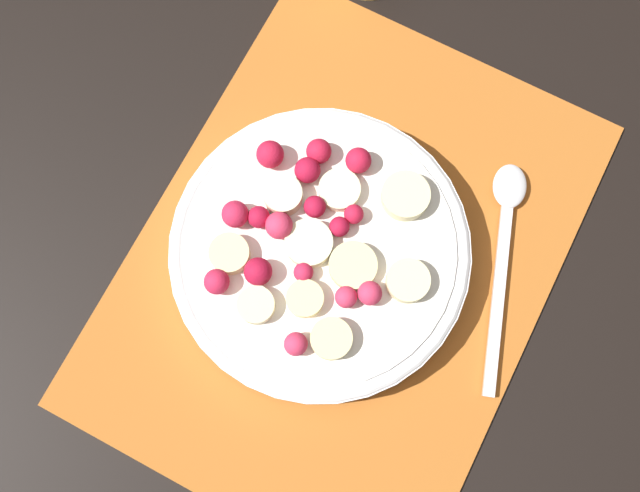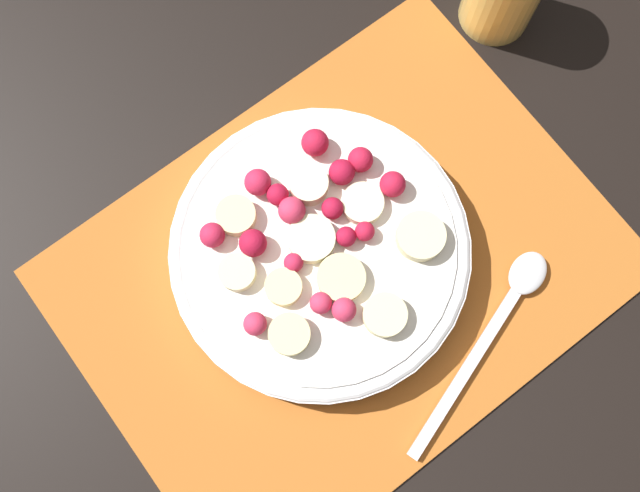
{
  "view_description": "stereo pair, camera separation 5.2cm",
  "coord_description": "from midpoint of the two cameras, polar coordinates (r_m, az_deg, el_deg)",
  "views": [
    {
      "loc": [
        0.11,
        0.04,
        0.55
      ],
      "look_at": [
        0.01,
        -0.02,
        0.04
      ],
      "focal_mm": 40.0,
      "sensor_mm": 36.0,
      "label": 1
    },
    {
      "loc": [
        0.08,
        0.08,
        0.55
      ],
      "look_at": [
        0.01,
        -0.02,
        0.04
      ],
      "focal_mm": 40.0,
      "sensor_mm": 36.0,
      "label": 2
    }
  ],
  "objects": [
    {
      "name": "fruit_bowl",
      "position": [
        0.54,
        -2.76,
        -0.96
      ],
      "size": [
        0.23,
        0.23,
        0.05
      ],
      "color": "white",
      "rests_on": "placemat"
    },
    {
      "name": "placemat",
      "position": [
        0.56,
        -0.66,
        -1.73
      ],
      "size": [
        0.41,
        0.31,
        0.01
      ],
      "color": "#B26023",
      "rests_on": "ground_plane"
    },
    {
      "name": "spoon",
      "position": [
        0.57,
        12.15,
        0.65
      ],
      "size": [
        0.18,
        0.08,
        0.01
      ],
      "rotation": [
        0.0,
        0.0,
        3.47
      ],
      "color": "silver",
      "rests_on": "placemat"
    },
    {
      "name": "ground_plane",
      "position": [
        0.56,
        -0.66,
        -1.79
      ],
      "size": [
        3.0,
        3.0,
        0.0
      ],
      "primitive_type": "plane",
      "color": "black"
    }
  ]
}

